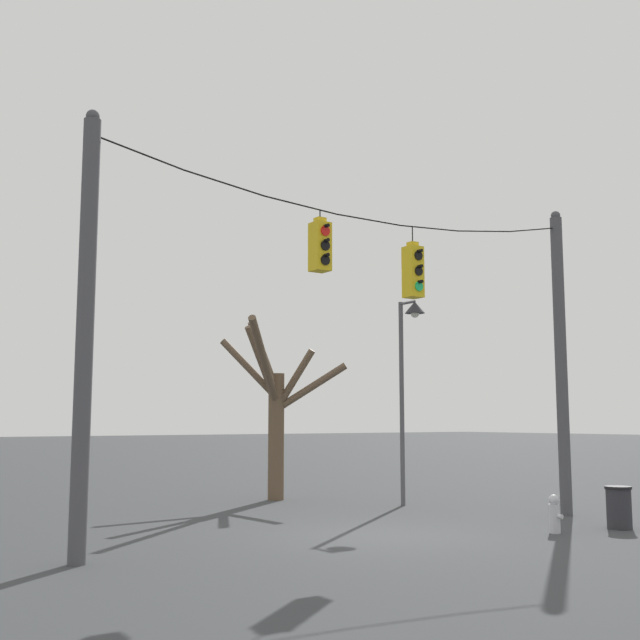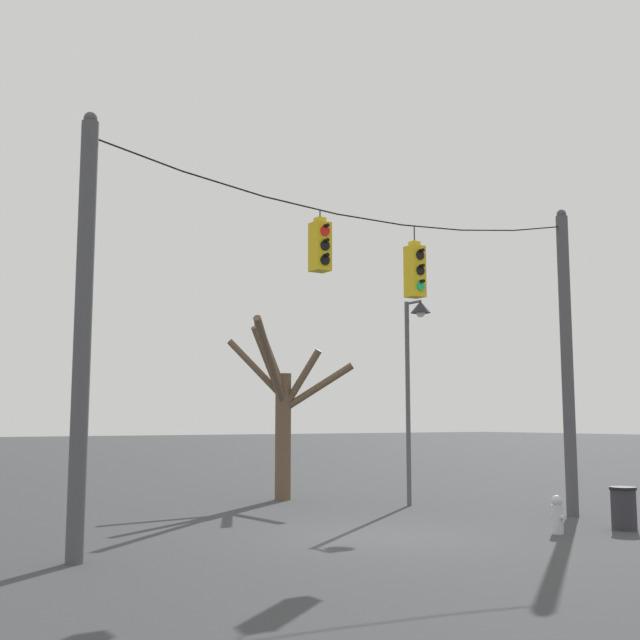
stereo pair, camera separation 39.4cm
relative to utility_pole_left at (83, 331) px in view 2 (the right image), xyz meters
name	(u,v)px [view 2 (the right image)]	position (x,y,z in m)	size (l,w,h in m)	color
ground_plane	(378,536)	(5.77, -0.15, -3.65)	(200.00, 200.00, 0.00)	#383A3D
utility_pole_left	(83,331)	(0.00, 0.00, 0.00)	(0.28, 0.28, 7.32)	#4C4C51
utility_pole_right	(567,360)	(11.54, 0.00, 0.00)	(0.28, 0.28, 7.32)	#4C4C51
span_wire	(371,210)	(5.77, 0.00, 2.84)	(11.55, 0.03, 0.65)	black
traffic_light_near_left_pole	(320,246)	(4.54, -0.01, 1.93)	(0.34, 0.46, 1.21)	yellow
traffic_light_near_right_pole	(415,271)	(6.91, -0.01, 1.68)	(0.34, 0.46, 1.52)	yellow
street_lamp	(415,348)	(9.76, 3.49, 0.44)	(0.52, 0.90, 5.37)	#515156
bare_tree	(282,406)	(7.60, 6.77, -1.04)	(3.64, 3.24, 4.95)	brown
fire_hydrant	(557,514)	(8.90, -1.85, -3.26)	(0.22, 0.30, 0.75)	silver
trash_bin	(624,508)	(10.50, -2.18, -3.21)	(0.54, 0.54, 0.86)	#2D2D33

